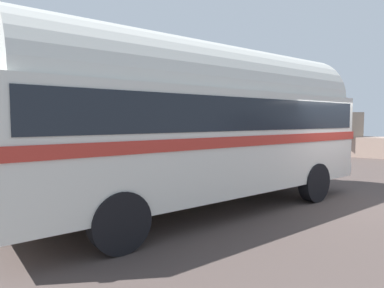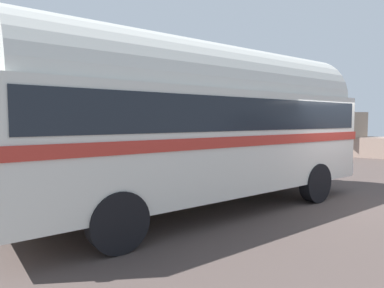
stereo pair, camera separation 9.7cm
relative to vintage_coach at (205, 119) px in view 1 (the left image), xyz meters
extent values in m
cube|color=#483D39|center=(1.90, 2.57, -2.04)|extent=(32.00, 26.00, 0.02)
cube|color=#918E60|center=(-10.63, 14.34, -0.35)|extent=(1.36, 1.30, 1.19)
sphere|color=tan|center=(-5.26, 14.60, -0.38)|extent=(1.14, 1.14, 1.14)
cube|color=gray|center=(-0.15, 13.87, -0.27)|extent=(1.82, 1.81, 1.36)
cylinder|color=black|center=(-0.39, 2.80, -1.55)|extent=(0.52, 1.00, 0.96)
cylinder|color=black|center=(1.74, 2.23, -1.55)|extent=(0.52, 1.00, 0.96)
cylinder|color=black|center=(-1.74, -2.23, -1.55)|extent=(0.52, 1.00, 0.96)
cylinder|color=black|center=(0.39, -2.81, -1.55)|extent=(0.52, 1.00, 0.96)
cube|color=silver|center=(0.00, 0.00, -0.48)|extent=(4.49, 8.73, 2.10)
cylinder|color=silver|center=(0.00, 0.00, 0.57)|extent=(4.21, 8.36, 2.20)
cube|color=#B13026|center=(0.00, 0.00, -0.42)|extent=(4.56, 8.83, 0.20)
cube|color=black|center=(0.00, 0.00, 0.10)|extent=(4.44, 8.42, 0.64)
cube|color=silver|center=(1.10, 4.12, -1.35)|extent=(2.24, 0.74, 0.28)
cylinder|color=black|center=(-3.96, 1.87, -1.55)|extent=(0.62, 0.99, 0.96)
cylinder|color=black|center=(-1.91, 1.03, -1.55)|extent=(0.62, 0.99, 0.96)
cube|color=#2F734E|center=(-3.92, -0.96, -0.48)|extent=(5.39, 8.69, 2.10)
cylinder|color=#2F734E|center=(-3.92, -0.96, 0.57)|extent=(5.08, 8.30, 2.20)
cube|color=orange|center=(-3.92, -0.96, -0.42)|extent=(5.46, 8.78, 0.20)
cube|color=black|center=(-3.92, -0.96, 0.10)|extent=(5.29, 8.39, 0.64)
cube|color=silver|center=(-2.31, 2.99, -1.35)|extent=(2.17, 1.01, 0.28)
camera|label=1|loc=(4.24, -6.06, -0.01)|focal=31.10mm
camera|label=2|loc=(4.32, -6.00, -0.01)|focal=31.10mm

